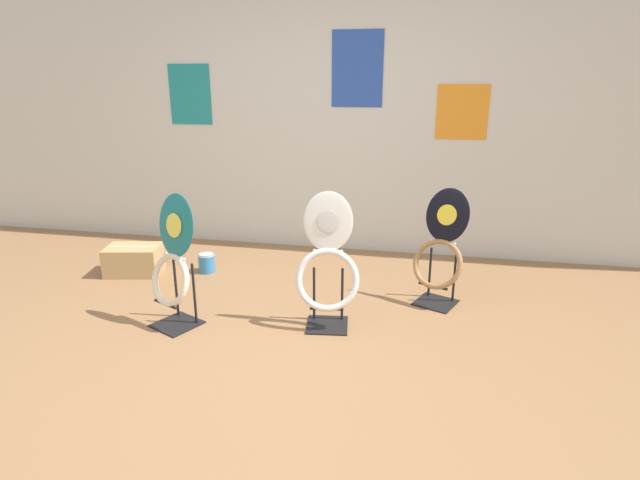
{
  "coord_description": "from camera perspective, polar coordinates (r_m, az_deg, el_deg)",
  "views": [
    {
      "loc": [
        0.84,
        -2.44,
        1.6
      ],
      "look_at": [
        0.15,
        0.82,
        0.55
      ],
      "focal_mm": 28.0,
      "sensor_mm": 36.0,
      "label": 1
    }
  ],
  "objects": [
    {
      "name": "ground_plane",
      "position": [
        3.03,
        -6.28,
        -14.46
      ],
      "size": [
        14.0,
        14.0,
        0.0
      ],
      "primitive_type": "plane",
      "color": "#8E6642"
    },
    {
      "name": "wall_back",
      "position": [
        4.86,
        1.95,
        13.95
      ],
      "size": [
        8.0,
        0.07,
        2.6
      ],
      "color": "silver",
      "rests_on": "ground_plane"
    },
    {
      "name": "toilet_seat_display_jazz_black",
      "position": [
        3.8,
        13.59,
        -1.46
      ],
      "size": [
        0.44,
        0.41,
        0.87
      ],
      "color": "black",
      "rests_on": "ground_plane"
    },
    {
      "name": "toilet_seat_display_white_plain",
      "position": [
        3.33,
        0.86,
        -3.46
      ],
      "size": [
        0.45,
        0.32,
        0.93
      ],
      "color": "black",
      "rests_on": "ground_plane"
    },
    {
      "name": "toilet_seat_display_teal_sax",
      "position": [
        3.48,
        -16.42,
        -2.46
      ],
      "size": [
        0.41,
        0.37,
        0.92
      ],
      "color": "black",
      "rests_on": "ground_plane"
    },
    {
      "name": "paint_can",
      "position": [
        4.52,
        -12.84,
        -2.51
      ],
      "size": [
        0.15,
        0.15,
        0.17
      ],
      "color": "teal",
      "rests_on": "ground_plane"
    },
    {
      "name": "storage_box",
      "position": [
        4.66,
        -20.49,
        -2.14
      ],
      "size": [
        0.51,
        0.4,
        0.25
      ],
      "color": "tan",
      "rests_on": "ground_plane"
    }
  ]
}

